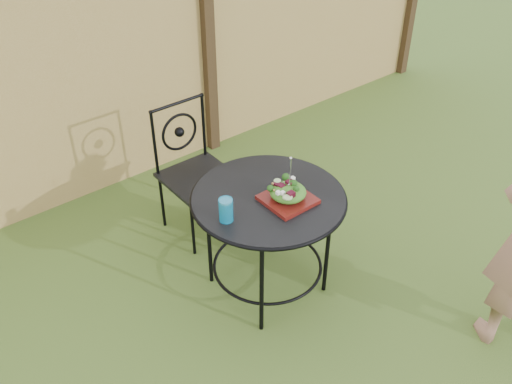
% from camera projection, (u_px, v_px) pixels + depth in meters
% --- Properties ---
extents(ground, '(60.00, 60.00, 0.00)m').
position_uv_depth(ground, '(245.00, 382.00, 3.15)').
color(ground, '#254215').
rests_on(ground, ground).
extents(fence, '(8.00, 0.12, 1.90)m').
position_uv_depth(fence, '(51.00, 88.00, 3.97)').
color(fence, tan).
rests_on(fence, ground).
extents(patio_table, '(0.92, 0.92, 0.72)m').
position_uv_depth(patio_table, '(268.00, 215.00, 3.40)').
color(patio_table, black).
rests_on(patio_table, ground).
extents(patio_chair, '(0.46, 0.46, 0.95)m').
position_uv_depth(patio_chair, '(194.00, 168.00, 3.96)').
color(patio_chair, black).
rests_on(patio_chair, ground).
extents(salad_plate, '(0.27, 0.27, 0.02)m').
position_uv_depth(salad_plate, '(288.00, 199.00, 3.28)').
color(salad_plate, '#3E1408').
rests_on(salad_plate, patio_table).
extents(salad, '(0.21, 0.21, 0.08)m').
position_uv_depth(salad, '(288.00, 192.00, 3.25)').
color(salad, '#235614').
rests_on(salad, salad_plate).
extents(fork, '(0.01, 0.01, 0.18)m').
position_uv_depth(fork, '(290.00, 173.00, 3.18)').
color(fork, silver).
rests_on(fork, salad).
extents(drinking_glass, '(0.08, 0.08, 0.14)m').
position_uv_depth(drinking_glass, '(226.00, 210.00, 3.10)').
color(drinking_glass, '#0D75A2').
rests_on(drinking_glass, patio_table).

